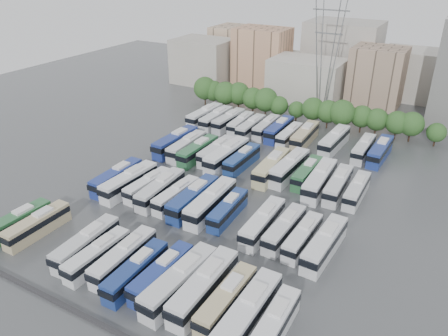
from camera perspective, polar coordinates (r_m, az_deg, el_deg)
The scene contains 53 objects.
ground at distance 78.26m, azimuth -0.62°, elevation -3.64°, with size 220.00×220.00×0.00m, color #424447.
parapet at distance 57.83m, azimuth -18.15°, elevation -17.72°, with size 56.00×0.50×0.50m, color #2D2D30.
tree_line at distance 112.69m, azimuth 8.86°, elevation 8.19°, with size 65.04×7.78×8.08m.
city_buildings at distance 140.28m, azimuth 11.91°, elevation 13.08°, with size 102.00×35.00×20.00m.
electricity_pylon at distance 114.89m, azimuth 13.38°, elevation 15.53°, with size 9.00×6.91×33.83m.
bus_r0_s0 at distance 75.01m, azimuth -25.42°, elevation -6.44°, with size 2.90×11.41×3.55m.
bus_r0_s1 at distance 73.14m, azimuth -23.22°, elevation -6.85°, with size 2.49×11.26×3.53m.
bus_r0_s4 at distance 66.28m, azimuth -17.55°, elevation -9.39°, with size 3.12×12.01×3.74m.
bus_r0_s5 at distance 63.87m, azimuth -16.21°, elevation -10.85°, with size 2.66×11.09×3.46m.
bus_r0_s6 at distance 62.38m, azimuth -12.97°, elevation -11.27°, with size 2.89×11.92×3.72m.
bus_r0_s7 at distance 59.83m, azimuth -11.42°, elevation -13.05°, with size 2.72×11.47×3.58m.
bus_r0_s8 at distance 58.91m, azimuth -8.13°, elevation -13.47°, with size 2.68×11.45×3.58m.
bus_r0_s9 at distance 57.08m, azimuth -5.81°, elevation -14.49°, with size 3.54×13.34×4.14m.
bus_r0_s10 at distance 56.11m, azimuth -2.64°, elevation -15.23°, with size 2.95×13.20×4.14m.
bus_r0_s11 at distance 54.78m, azimuth 0.32°, elevation -16.81°, with size 2.68×11.59×3.63m.
bus_r0_s12 at distance 52.79m, azimuth 3.07°, elevation -18.52°, with size 3.04×13.35×4.18m.
bus_r0_s13 at distance 52.19m, azimuth 6.45°, elevation -19.87°, with size 2.60×11.29×3.53m.
bus_r1_s1 at distance 82.87m, azimuth -13.83°, elevation -1.17°, with size 2.82×12.17×3.81m.
bus_r1_s2 at distance 80.57m, azimuth -12.29°, elevation -1.76°, with size 3.31×12.85×4.00m.
bus_r1_s3 at distance 79.40m, azimuth -9.92°, elevation -2.21°, with size 2.84×10.94×3.40m.
bus_r1_s4 at distance 77.24m, azimuth -8.29°, elevation -2.77°, with size 3.22×12.32×3.83m.
bus_r1_s5 at distance 75.53m, azimuth -6.26°, elevation -3.54°, with size 2.76×11.00×3.43m.
bus_r1_s6 at distance 73.82m, azimuth -4.05°, elevation -3.94°, with size 2.95×12.87×4.03m.
bus_r1_s7 at distance 72.38m, azimuth -1.74°, elevation -4.49°, with size 3.25×13.34×4.16m.
bus_r1_s8 at distance 71.15m, azimuth 0.51°, elevation -5.44°, with size 2.84×10.94×3.40m.
bus_r1_s10 at distance 67.84m, azimuth 5.07°, elevation -7.12°, with size 2.81×12.16×3.80m.
bus_r1_s11 at distance 67.07m, azimuth 7.89°, elevation -7.86°, with size 2.85×11.44×3.57m.
bus_r1_s12 at distance 65.92m, azimuth 10.23°, elevation -8.83°, with size 2.65×10.87×3.39m.
bus_r1_s13 at distance 64.69m, azimuth 13.00°, elevation -9.64°, with size 3.24×12.48×3.88m.
bus_r2_s1 at distance 95.51m, azimuth -6.35°, elevation 3.42°, with size 3.21×13.46×4.20m.
bus_r2_s2 at distance 93.41m, azimuth -4.90°, elevation 2.84°, with size 3.00×12.42×3.88m.
bus_r2_s3 at distance 91.25m, azimuth -3.43°, elevation 2.28°, with size 2.87×12.28×3.84m.
bus_r2_s4 at distance 91.03m, azimuth -1.00°, elevation 2.22°, with size 2.62×11.85×3.71m.
bus_r2_s5 at distance 88.54m, azimuth 0.35°, elevation 1.69°, with size 3.38×13.74×4.29m.
bus_r2_s6 at distance 87.59m, azimuth 2.36°, elevation 1.14°, with size 2.75×11.58×3.62m.
bus_r2_s8 at distance 84.43m, azimuth 6.23°, elevation 0.15°, with size 3.28×13.16×4.10m.
bus_r2_s9 at distance 84.73m, azimuth 8.53°, elevation 0.11°, with size 3.46×13.24×4.12m.
bus_r2_s10 at distance 83.86m, azimuth 10.80°, elevation -0.60°, with size 2.51×11.30×3.54m.
bus_r2_s11 at distance 80.98m, azimuth 12.38°, elevation -1.54°, with size 3.38×13.41×4.18m.
bus_r2_s12 at distance 80.58m, azimuth 14.68°, elevation -2.13°, with size 3.00×12.07×3.76m.
bus_r2_s13 at distance 80.03m, azimuth 16.95°, elevation -2.78°, with size 2.51×11.05×3.46m.
bus_r3_s0 at distance 110.98m, azimuth -2.53°, elevation 6.88°, with size 3.28×12.94×4.03m.
bus_r3_s1 at distance 108.98m, azimuth -1.02°, elevation 6.49°, with size 2.74×12.51×3.92m.
bus_r3_s2 at distance 107.77m, azimuth 0.62°, elevation 6.23°, with size 3.11×12.23×3.81m.
bus_r3_s3 at distance 106.49m, azimuth 2.20°, elevation 5.86°, with size 2.98×11.21×3.48m.
bus_r3_s4 at distance 104.03m, azimuth 3.53°, elevation 5.38°, with size 2.72×11.83×3.70m.
bus_r3_s5 at distance 104.32m, azimuth 5.55°, elevation 5.34°, with size 2.81×11.63×3.63m.
bus_r3_s6 at distance 103.08m, azimuth 7.21°, elevation 5.05°, with size 2.81×12.29×3.85m.
bus_r3_s7 at distance 100.70m, azimuth 8.53°, elevation 4.31°, with size 2.47×10.97×3.44m.
bus_r3_s8 at distance 100.10m, azimuth 10.50°, elevation 4.19°, with size 3.16×12.87×4.01m.
bus_r3_s10 at distance 98.73m, azimuth 14.20°, elevation 3.51°, with size 3.46×13.21×4.11m.
bus_r3_s12 at distance 97.01m, azimuth 17.74°, elevation 2.46°, with size 2.61×11.62×3.64m.
bus_r3_s13 at distance 96.57m, azimuth 19.72°, elevation 2.12°, with size 3.08×12.48×3.89m.
Camera 1 is at (34.15, -58.32, 39.45)m, focal length 35.00 mm.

